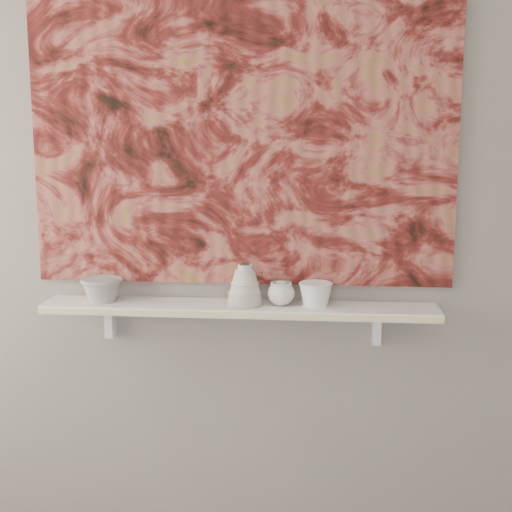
# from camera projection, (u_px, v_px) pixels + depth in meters

# --- Properties ---
(wall_back) EXTENTS (3.60, 0.00, 3.60)m
(wall_back) POSITION_uv_depth(u_px,v_px,m) (242.00, 184.00, 2.54)
(wall_back) COLOR gray
(wall_back) RESTS_ON floor
(shelf) EXTENTS (1.40, 0.18, 0.03)m
(shelf) POSITION_uv_depth(u_px,v_px,m) (239.00, 308.00, 2.53)
(shelf) COLOR white
(shelf) RESTS_ON wall_back
(shelf_stripe) EXTENTS (1.40, 0.01, 0.02)m
(shelf_stripe) POSITION_uv_depth(u_px,v_px,m) (236.00, 315.00, 2.43)
(shelf_stripe) COLOR beige
(shelf_stripe) RESTS_ON shelf
(bracket_left) EXTENTS (0.03, 0.06, 0.12)m
(bracket_left) POSITION_uv_depth(u_px,v_px,m) (110.00, 321.00, 2.65)
(bracket_left) COLOR white
(bracket_left) RESTS_ON wall_back
(bracket_right) EXTENTS (0.03, 0.06, 0.12)m
(bracket_right) POSITION_uv_depth(u_px,v_px,m) (377.00, 327.00, 2.56)
(bracket_right) COLOR white
(bracket_right) RESTS_ON wall_back
(painting) EXTENTS (1.50, 0.02, 1.10)m
(painting) POSITION_uv_depth(u_px,v_px,m) (241.00, 130.00, 2.49)
(painting) COLOR maroon
(painting) RESTS_ON wall_back
(house_motif) EXTENTS (0.09, 0.00, 0.08)m
(house_motif) POSITION_uv_depth(u_px,v_px,m) (368.00, 219.00, 2.50)
(house_motif) COLOR black
(house_motif) RESTS_ON painting
(bowl_grey) EXTENTS (0.16, 0.16, 0.09)m
(bowl_grey) POSITION_uv_depth(u_px,v_px,m) (102.00, 289.00, 2.56)
(bowl_grey) COLOR #959592
(bowl_grey) RESTS_ON shelf
(cup_cream) EXTENTS (0.10, 0.10, 0.09)m
(cup_cream) POSITION_uv_depth(u_px,v_px,m) (281.00, 293.00, 2.50)
(cup_cream) COLOR beige
(cup_cream) RESTS_ON shelf
(bell_vessel) EXTENTS (0.17, 0.17, 0.14)m
(bell_vessel) POSITION_uv_depth(u_px,v_px,m) (245.00, 284.00, 2.51)
(bell_vessel) COLOR beige
(bell_vessel) RESTS_ON shelf
(bowl_white) EXTENTS (0.15, 0.15, 0.09)m
(bowl_white) POSITION_uv_depth(u_px,v_px,m) (316.00, 294.00, 2.49)
(bowl_white) COLOR silver
(bowl_white) RESTS_ON shelf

